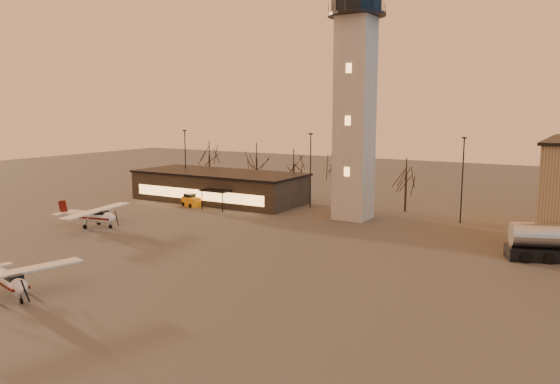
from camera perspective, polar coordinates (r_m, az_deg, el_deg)
name	(u,v)px	position (r m, az deg, el deg)	size (l,w,h in m)	color
ground	(196,285)	(42.73, -8.81, -9.62)	(220.00, 220.00, 0.00)	#494643
control_tower	(355,84)	(66.50, 7.88, 11.16)	(6.80, 6.80, 32.60)	#A29F9A
terminal	(219,186)	(80.10, -6.39, 0.59)	(25.40, 12.20, 4.30)	black
light_poles	(361,174)	(67.63, 8.41, 1.84)	(58.50, 12.25, 10.14)	black
tree_row	(293,159)	(81.08, 1.33, 3.43)	(37.20, 9.20, 8.80)	black
cessna_front	(10,284)	(43.93, -26.36, -8.62)	(8.08, 10.09, 2.79)	silver
cessna_rear	(95,219)	(65.59, -18.80, -2.64)	(8.46, 10.64, 2.93)	white
service_cart	(191,201)	(76.50, -9.27, -0.98)	(3.06, 2.41, 1.74)	orange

